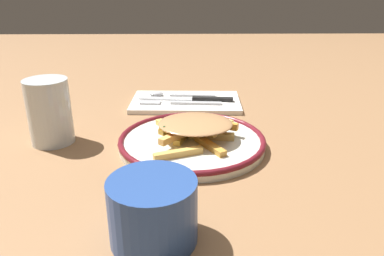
{
  "coord_description": "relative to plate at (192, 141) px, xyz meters",
  "views": [
    {
      "loc": [
        -0.57,
        0.01,
        0.27
      ],
      "look_at": [
        0.0,
        0.0,
        0.03
      ],
      "focal_mm": 34.9,
      "sensor_mm": 36.0,
      "label": 1
    }
  ],
  "objects": [
    {
      "name": "ground_plane",
      "position": [
        0.0,
        0.0,
        -0.01
      ],
      "size": [
        2.6,
        2.6,
        0.0
      ],
      "primitive_type": "plane",
      "color": "#956B46"
    },
    {
      "name": "water_glass",
      "position": [
        0.02,
        0.24,
        0.05
      ],
      "size": [
        0.07,
        0.07,
        0.11
      ],
      "primitive_type": "cylinder",
      "color": "silver",
      "rests_on": "ground_plane"
    },
    {
      "name": "coffee_mug",
      "position": [
        -0.24,
        0.05,
        0.03
      ],
      "size": [
        0.12,
        0.1,
        0.07
      ],
      "color": "#2B4D98",
      "rests_on": "ground_plane"
    },
    {
      "name": "fork",
      "position": [
        0.2,
        0.02,
        0.0
      ],
      "size": [
        0.03,
        0.18,
        0.01
      ],
      "color": "silver",
      "rests_on": "napkin"
    },
    {
      "name": "knife",
      "position": [
        0.22,
        -0.01,
        0.0
      ],
      "size": [
        0.04,
        0.21,
        0.01
      ],
      "color": "black",
      "rests_on": "napkin"
    },
    {
      "name": "fries_heap",
      "position": [
        0.0,
        -0.0,
        0.02
      ],
      "size": [
        0.17,
        0.14,
        0.03
      ],
      "color": "gold",
      "rests_on": "plate"
    },
    {
      "name": "plate",
      "position": [
        0.0,
        0.0,
        0.0
      ],
      "size": [
        0.25,
        0.25,
        0.02
      ],
      "color": "silver",
      "rests_on": "ground_plane"
    },
    {
      "name": "spoon",
      "position": [
        0.25,
        0.05,
        0.0
      ],
      "size": [
        0.03,
        0.15,
        0.01
      ],
      "color": "silver",
      "rests_on": "napkin"
    },
    {
      "name": "napkin",
      "position": [
        0.22,
        0.01,
        -0.0
      ],
      "size": [
        0.15,
        0.24,
        0.01
      ],
      "primitive_type": "cube",
      "rotation": [
        0.0,
        0.0,
        -0.03
      ],
      "color": "white",
      "rests_on": "ground_plane"
    }
  ]
}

